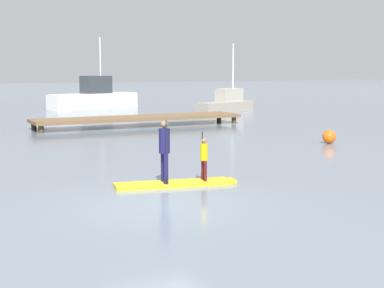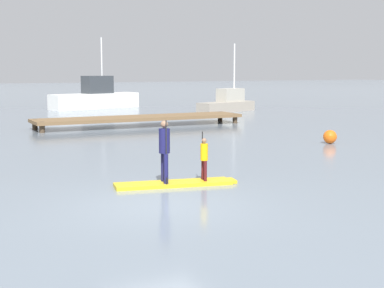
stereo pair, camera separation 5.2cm
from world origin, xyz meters
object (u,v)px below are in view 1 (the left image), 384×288
object	(u,v)px
motor_boat_small_navy	(94,97)
mooring_buoy_near	(329,137)
paddler_child_solo	(204,156)
paddler_adult	(164,147)
fishing_boat_green_midground	(226,103)
paddleboard_near	(176,184)

from	to	relation	value
motor_boat_small_navy	mooring_buoy_near	distance (m)	26.27
motor_boat_small_navy	paddler_child_solo	bearing A→B (deg)	-101.72
paddler_adult	fishing_boat_green_midground	xyz separation A→B (m)	(15.51, 23.11, -0.43)
paddleboard_near	paddler_child_solo	world-z (taller)	paddler_child_solo
fishing_boat_green_midground	mooring_buoy_near	size ratio (longest dim) A/B	9.09
paddler_child_solo	fishing_boat_green_midground	distance (m)	27.40
paddler_child_solo	mooring_buoy_near	distance (m)	10.35
paddleboard_near	mooring_buoy_near	xyz separation A→B (m)	(9.75, 5.04, 0.25)
motor_boat_small_navy	mooring_buoy_near	world-z (taller)	motor_boat_small_navy
paddler_child_solo	mooring_buoy_near	bearing A→B (deg)	30.14
paddler_child_solo	motor_boat_small_navy	bearing A→B (deg)	78.28
paddler_adult	fishing_boat_green_midground	bearing A→B (deg)	56.13
fishing_boat_green_midground	paddler_child_solo	bearing A→B (deg)	-121.69
paddleboard_near	fishing_boat_green_midground	world-z (taller)	fishing_boat_green_midground
fishing_boat_green_midground	paddleboard_near	bearing A→B (deg)	-123.27
paddleboard_near	fishing_boat_green_midground	distance (m)	27.71
fishing_boat_green_midground	motor_boat_small_navy	bearing A→B (deg)	134.50
paddleboard_near	motor_boat_small_navy	world-z (taller)	motor_boat_small_navy
paddleboard_near	paddler_child_solo	xyz separation A→B (m)	(0.81, -0.15, 0.73)
paddler_adult	motor_boat_small_navy	bearing A→B (deg)	76.25
paddler_adult	motor_boat_small_navy	xyz separation A→B (m)	(7.62, 31.14, -0.18)
paddleboard_near	paddler_adult	bearing A→B (deg)	169.76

